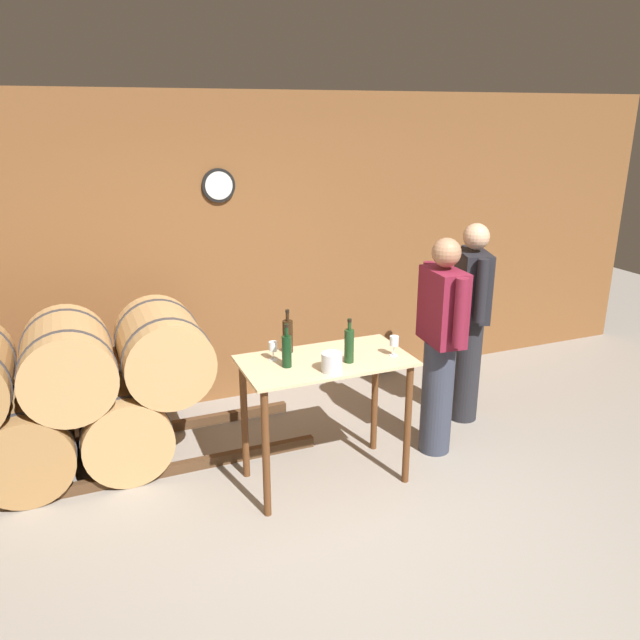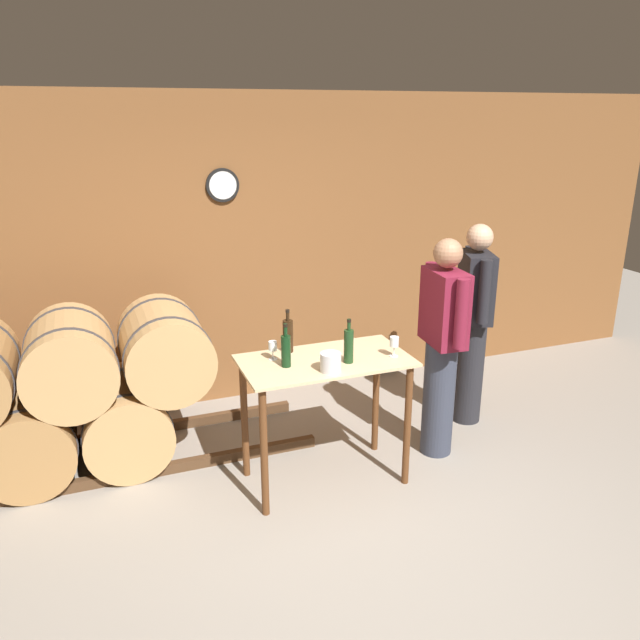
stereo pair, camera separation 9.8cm
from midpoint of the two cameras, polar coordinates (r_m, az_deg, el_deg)
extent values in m
plane|color=gray|center=(4.03, 5.93, -20.38)|extent=(14.00, 14.00, 0.00)
cube|color=brown|center=(5.59, -5.77, 6.28)|extent=(8.40, 0.05, 2.70)
cylinder|color=black|center=(5.36, -9.79, 12.03)|extent=(0.28, 0.03, 0.28)
cylinder|color=white|center=(5.35, -9.76, 12.02)|extent=(0.23, 0.01, 0.23)
cube|color=#4C331E|center=(4.83, -25.40, -14.47)|extent=(4.09, 0.06, 0.08)
cube|color=#4C331E|center=(5.40, -25.15, -10.82)|extent=(4.09, 0.06, 0.08)
cylinder|color=#9E7242|center=(4.98, -25.70, -9.81)|extent=(0.63, 0.82, 0.63)
cylinder|color=#38383D|center=(4.76, -25.82, -11.15)|extent=(0.65, 0.03, 0.65)
cylinder|color=#38383D|center=(5.20, -25.59, -8.59)|extent=(0.65, 0.03, 0.65)
cylinder|color=tan|center=(4.96, -18.05, -8.92)|extent=(0.63, 0.82, 0.63)
cylinder|color=#38383D|center=(4.74, -17.78, -10.23)|extent=(0.65, 0.03, 0.65)
cylinder|color=#38383D|center=(5.18, -18.29, -7.73)|extent=(0.65, 0.03, 0.65)
cylinder|color=tan|center=(4.75, -22.65, -3.63)|extent=(0.63, 0.82, 0.63)
cylinder|color=#38383D|center=(4.52, -22.61, -4.74)|extent=(0.65, 0.03, 0.65)
cylinder|color=#38383D|center=(4.98, -22.68, -2.63)|extent=(0.65, 0.03, 0.65)
cylinder|color=tan|center=(4.77, -14.75, -2.66)|extent=(0.63, 0.82, 0.63)
cylinder|color=#38383D|center=(4.54, -14.31, -3.71)|extent=(0.65, 0.03, 0.65)
cylinder|color=#38383D|center=(5.00, -15.15, -1.71)|extent=(0.65, 0.03, 0.65)
cube|color=#D1B284|center=(4.24, -0.15, -3.74)|extent=(1.15, 0.62, 0.02)
cylinder|color=#593319|center=(4.08, -5.67, -12.07)|extent=(0.05, 0.05, 0.91)
cylinder|color=#593319|center=(4.44, 7.38, -9.46)|extent=(0.05, 0.05, 0.91)
cylinder|color=#593319|center=(4.51, -7.55, -9.01)|extent=(0.05, 0.05, 0.91)
cylinder|color=#593319|center=(4.83, 4.44, -6.91)|extent=(0.05, 0.05, 0.91)
cylinder|color=black|center=(4.08, -3.75, -2.90)|extent=(0.06, 0.06, 0.21)
cylinder|color=black|center=(4.03, -3.79, -0.94)|extent=(0.02, 0.02, 0.08)
cylinder|color=black|center=(4.02, -3.80, -0.51)|extent=(0.03, 0.03, 0.02)
cylinder|color=black|center=(4.33, -3.61, -1.51)|extent=(0.07, 0.07, 0.23)
cylinder|color=black|center=(4.28, -3.66, 0.43)|extent=(0.02, 0.02, 0.08)
cylinder|color=black|center=(4.27, -3.66, 0.80)|extent=(0.03, 0.03, 0.02)
cylinder|color=#193819|center=(4.15, 2.01, -2.41)|extent=(0.07, 0.07, 0.23)
cylinder|color=#193819|center=(4.10, 2.03, -0.41)|extent=(0.02, 0.02, 0.08)
cylinder|color=black|center=(4.09, 2.03, -0.03)|extent=(0.03, 0.03, 0.02)
cylinder|color=silver|center=(4.24, -4.96, -3.61)|extent=(0.06, 0.06, 0.00)
cylinder|color=silver|center=(4.23, -4.97, -3.20)|extent=(0.01, 0.01, 0.06)
cylinder|color=silver|center=(4.21, -4.99, -2.41)|extent=(0.06, 0.06, 0.06)
cylinder|color=silver|center=(4.32, 6.10, -3.23)|extent=(0.06, 0.06, 0.00)
cylinder|color=silver|center=(4.31, 6.12, -2.77)|extent=(0.01, 0.01, 0.07)
cylinder|color=silver|center=(4.28, 6.15, -1.91)|extent=(0.06, 0.06, 0.07)
cylinder|color=silver|center=(4.02, 0.38, -3.88)|extent=(0.14, 0.14, 0.13)
cylinder|color=#333847|center=(4.88, 10.08, -6.96)|extent=(0.24, 0.24, 0.90)
cube|color=maroon|center=(4.62, 10.58, 1.21)|extent=(0.25, 0.42, 0.55)
sphere|color=#9E7051|center=(4.52, 10.88, 6.08)|extent=(0.21, 0.21, 0.21)
cylinder|color=maroon|center=(4.82, 9.24, 2.37)|extent=(0.09, 0.09, 0.50)
cylinder|color=maroon|center=(4.40, 12.09, 0.63)|extent=(0.09, 0.09, 0.50)
cylinder|color=#232328|center=(5.43, 12.67, -4.40)|extent=(0.24, 0.24, 0.91)
cube|color=black|center=(5.19, 13.23, 3.06)|extent=(0.34, 0.45, 0.56)
sphere|color=tan|center=(5.10, 13.57, 7.43)|extent=(0.21, 0.21, 0.21)
cylinder|color=black|center=(5.42, 12.58, 4.05)|extent=(0.09, 0.09, 0.50)
cylinder|color=black|center=(4.95, 14.00, 2.60)|extent=(0.09, 0.09, 0.50)
camera|label=1|loc=(0.05, -90.66, -0.22)|focal=35.00mm
camera|label=2|loc=(0.05, 89.34, 0.22)|focal=35.00mm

